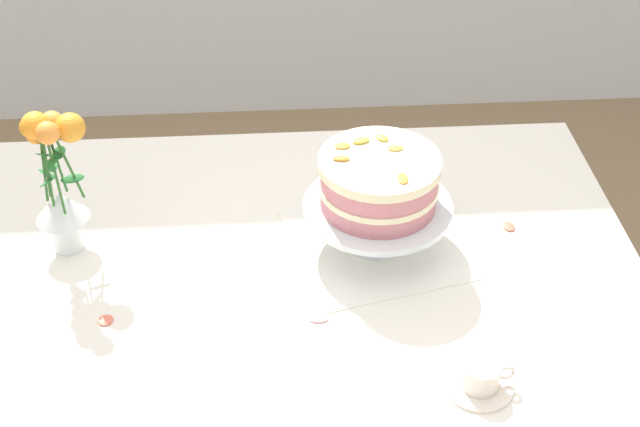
{
  "coord_description": "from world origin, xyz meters",
  "views": [
    {
      "loc": [
        -0.01,
        -1.27,
        1.85
      ],
      "look_at": [
        0.08,
        0.02,
        0.86
      ],
      "focal_mm": 49.4,
      "sensor_mm": 36.0,
      "label": 1
    }
  ],
  "objects": [
    {
      "name": "loose_petal_0",
      "position": [
        -0.32,
        -0.11,
        0.74
      ],
      "size": [
        0.03,
        0.03,
        0.0
      ],
      "primitive_type": "ellipsoid",
      "rotation": [
        0.0,
        0.0,
        4.47
      ],
      "color": "#E56B51",
      "rests_on": "dining_table"
    },
    {
      "name": "layer_cake",
      "position": [
        0.19,
        0.07,
        0.89
      ],
      "size": [
        0.23,
        0.23,
        0.11
      ],
      "color": "#CC7A84",
      "rests_on": "cake_stand"
    },
    {
      "name": "loose_petal_1",
      "position": [
        0.06,
        -0.14,
        0.74
      ],
      "size": [
        0.04,
        0.02,
        0.0
      ],
      "primitive_type": "ellipsoid",
      "rotation": [
        0.0,
        0.0,
        3.1
      ],
      "color": "pink",
      "rests_on": "dining_table"
    },
    {
      "name": "dining_table",
      "position": [
        0.0,
        -0.03,
        0.65
      ],
      "size": [
        1.4,
        1.0,
        0.74
      ],
      "color": "white",
      "rests_on": "ground"
    },
    {
      "name": "teacup",
      "position": [
        0.32,
        -0.31,
        0.76
      ],
      "size": [
        0.11,
        0.11,
        0.05
      ],
      "color": "silver",
      "rests_on": "dining_table"
    },
    {
      "name": "flower_vase",
      "position": [
        -0.41,
        0.1,
        0.9
      ],
      "size": [
        0.12,
        0.11,
        0.31
      ],
      "color": "silver",
      "rests_on": "dining_table"
    },
    {
      "name": "linen_napkin",
      "position": [
        0.19,
        0.07,
        0.74
      ],
      "size": [
        0.39,
        0.39,
        0.0
      ],
      "primitive_type": "cube",
      "rotation": [
        0.0,
        0.0,
        0.24
      ],
      "color": "white",
      "rests_on": "dining_table"
    },
    {
      "name": "loose_petal_2",
      "position": [
        0.47,
        0.11,
        0.74
      ],
      "size": [
        0.03,
        0.04,
        0.01
      ],
      "primitive_type": "ellipsoid",
      "rotation": [
        0.0,
        0.0,
        1.75
      ],
      "color": "#E56B51",
      "rests_on": "dining_table"
    },
    {
      "name": "cake_stand",
      "position": [
        0.19,
        0.07,
        0.82
      ],
      "size": [
        0.29,
        0.29,
        0.1
      ],
      "color": "silver",
      "rests_on": "linen_napkin"
    }
  ]
}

